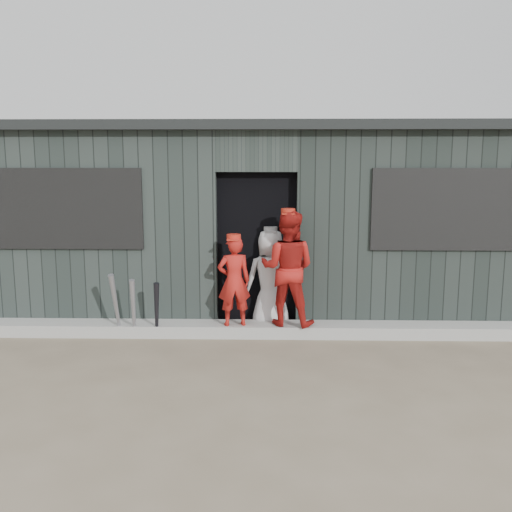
{
  "coord_description": "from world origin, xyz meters",
  "views": [
    {
      "loc": [
        0.16,
        -4.98,
        2.15
      ],
      "look_at": [
        0.0,
        1.8,
        1.0
      ],
      "focal_mm": 40.0,
      "sensor_mm": 36.0,
      "label": 1
    }
  ],
  "objects_px": {
    "player_red_left": "(234,281)",
    "dugout": "(259,218)",
    "bat_mid": "(133,309)",
    "player_grey_back": "(270,279)",
    "bat_left": "(116,306)",
    "player_red_right": "(288,268)",
    "bat_right": "(157,311)"
  },
  "relations": [
    {
      "from": "player_red_right",
      "to": "dugout",
      "type": "distance_m",
      "value": 1.79
    },
    {
      "from": "bat_left",
      "to": "player_red_right",
      "type": "relative_size",
      "value": 0.62
    },
    {
      "from": "dugout",
      "to": "bat_mid",
      "type": "bearing_deg",
      "value": -127.81
    },
    {
      "from": "bat_right",
      "to": "player_red_left",
      "type": "relative_size",
      "value": 0.65
    },
    {
      "from": "player_red_right",
      "to": "player_grey_back",
      "type": "bearing_deg",
      "value": -41.08
    },
    {
      "from": "bat_right",
      "to": "player_red_left",
      "type": "bearing_deg",
      "value": 7.0
    },
    {
      "from": "bat_left",
      "to": "dugout",
      "type": "xyz_separation_m",
      "value": [
        1.68,
        1.9,
        0.87
      ]
    },
    {
      "from": "player_grey_back",
      "to": "bat_mid",
      "type": "bearing_deg",
      "value": 3.2
    },
    {
      "from": "bat_mid",
      "to": "player_grey_back",
      "type": "bearing_deg",
      "value": 16.51
    },
    {
      "from": "player_grey_back",
      "to": "dugout",
      "type": "distance_m",
      "value": 1.55
    },
    {
      "from": "bat_right",
      "to": "player_grey_back",
      "type": "relative_size",
      "value": 0.55
    },
    {
      "from": "bat_mid",
      "to": "dugout",
      "type": "xyz_separation_m",
      "value": [
        1.47,
        1.89,
        0.91
      ]
    },
    {
      "from": "bat_mid",
      "to": "player_red_right",
      "type": "relative_size",
      "value": 0.55
    },
    {
      "from": "player_grey_back",
      "to": "dugout",
      "type": "height_order",
      "value": "dugout"
    },
    {
      "from": "player_red_right",
      "to": "player_red_left",
      "type": "bearing_deg",
      "value": 18.46
    },
    {
      "from": "player_red_right",
      "to": "dugout",
      "type": "bearing_deg",
      "value": -63.98
    },
    {
      "from": "bat_left",
      "to": "bat_mid",
      "type": "height_order",
      "value": "bat_left"
    },
    {
      "from": "bat_right",
      "to": "player_grey_back",
      "type": "bearing_deg",
      "value": 18.71
    },
    {
      "from": "bat_mid",
      "to": "dugout",
      "type": "distance_m",
      "value": 2.56
    },
    {
      "from": "player_red_left",
      "to": "dugout",
      "type": "xyz_separation_m",
      "value": [
        0.26,
        1.75,
        0.59
      ]
    },
    {
      "from": "player_red_left",
      "to": "player_red_right",
      "type": "bearing_deg",
      "value": 174.07
    },
    {
      "from": "bat_left",
      "to": "dugout",
      "type": "relative_size",
      "value": 0.1
    },
    {
      "from": "bat_left",
      "to": "player_grey_back",
      "type": "distance_m",
      "value": 1.93
    },
    {
      "from": "bat_left",
      "to": "dugout",
      "type": "height_order",
      "value": "dugout"
    },
    {
      "from": "bat_mid",
      "to": "player_grey_back",
      "type": "distance_m",
      "value": 1.73
    },
    {
      "from": "player_red_left",
      "to": "bat_left",
      "type": "bearing_deg",
      "value": -5.34
    },
    {
      "from": "bat_mid",
      "to": "player_grey_back",
      "type": "height_order",
      "value": "player_grey_back"
    },
    {
      "from": "player_red_left",
      "to": "player_red_right",
      "type": "distance_m",
      "value": 0.67
    },
    {
      "from": "player_red_right",
      "to": "player_grey_back",
      "type": "xyz_separation_m",
      "value": [
        -0.21,
        0.29,
        -0.2
      ]
    },
    {
      "from": "bat_mid",
      "to": "bat_right",
      "type": "relative_size",
      "value": 1.08
    },
    {
      "from": "bat_left",
      "to": "player_red_left",
      "type": "bearing_deg",
      "value": 5.76
    },
    {
      "from": "bat_right",
      "to": "player_red_left",
      "type": "xyz_separation_m",
      "value": [
        0.93,
        0.11,
        0.34
      ]
    }
  ]
}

